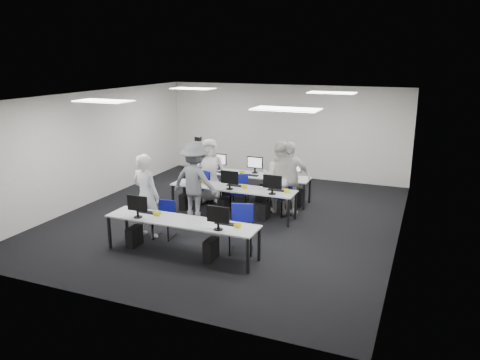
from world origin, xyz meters
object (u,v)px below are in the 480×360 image
at_px(chair_2, 199,193).
at_px(chair_7, 279,199).
at_px(desk_front, 181,223).
at_px(student_1, 280,177).
at_px(chair_1, 241,237).
at_px(student_2, 210,170).
at_px(chair_5, 209,192).
at_px(student_0, 146,196).
at_px(chair_0, 165,226).
at_px(chair_3, 239,198).
at_px(chair_6, 240,195).
at_px(desk_mid, 233,189).
at_px(chair_4, 280,203).
at_px(student_3, 289,178).
at_px(photographer, 195,181).

relative_size(chair_2, chair_7, 0.94).
xyz_separation_m(desk_front, student_1, (1.00, 3.32, 0.24)).
xyz_separation_m(chair_1, chair_7, (-0.10, 2.83, -0.02)).
height_order(student_1, student_2, student_1).
relative_size(chair_5, student_0, 0.49).
bearing_deg(chair_0, desk_front, -44.93).
height_order(chair_3, student_2, student_2).
bearing_deg(chair_6, chair_0, -123.10).
xyz_separation_m(desk_mid, chair_4, (1.09, 0.54, -0.38)).
distance_m(chair_4, student_0, 3.49).
bearing_deg(chair_3, chair_1, -81.67).
distance_m(desk_mid, chair_7, 1.32).
distance_m(chair_2, student_3, 2.59).
height_order(chair_1, chair_6, chair_1).
xyz_separation_m(desk_front, chair_5, (-1.02, 3.35, -0.39)).
bearing_deg(chair_4, chair_6, -174.86).
height_order(chair_1, chair_2, chair_1).
bearing_deg(student_3, student_2, 152.32).
xyz_separation_m(chair_2, student_2, (0.22, 0.27, 0.60)).
bearing_deg(chair_0, chair_4, 46.78).
bearing_deg(student_1, desk_front, 70.46).
xyz_separation_m(chair_0, photographer, (0.08, 1.34, 0.70)).
height_order(chair_0, student_3, student_3).
height_order(chair_7, student_1, student_1).
height_order(chair_6, student_1, student_1).
relative_size(chair_6, photographer, 0.48).
relative_size(chair_1, photographer, 0.51).
bearing_deg(chair_3, desk_mid, -100.16).
bearing_deg(chair_7, chair_2, 165.98).
height_order(chair_5, student_1, student_1).
bearing_deg(student_3, desk_mid, -174.69).
relative_size(student_0, student_2, 1.08).
xyz_separation_m(student_2, photographer, (0.31, -1.45, 0.08)).
height_order(chair_0, chair_7, chair_7).
distance_m(chair_3, chair_5, 1.00).
distance_m(student_1, student_3, 0.25).
bearing_deg(chair_3, chair_4, -14.91).
bearing_deg(student_2, desk_front, -94.54).
bearing_deg(chair_6, desk_front, -107.04).
height_order(chair_4, student_0, student_0).
distance_m(chair_6, student_0, 3.10).
relative_size(chair_5, photographer, 0.48).
distance_m(chair_4, photographer, 2.24).
height_order(chair_4, chair_6, chair_4).
height_order(desk_mid, chair_7, chair_7).
distance_m(chair_5, student_3, 2.35).
xyz_separation_m(chair_6, student_0, (-1.07, -2.84, 0.65)).
height_order(chair_3, chair_7, chair_7).
relative_size(student_1, photographer, 0.97).
relative_size(chair_2, photographer, 0.45).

